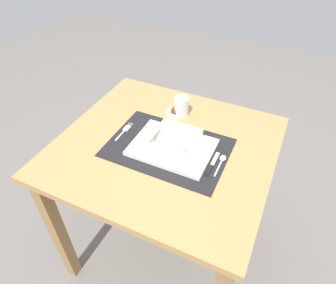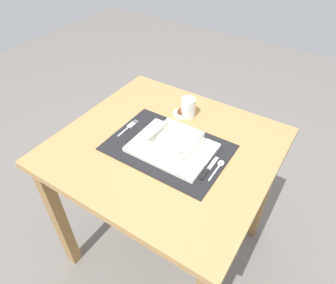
{
  "view_description": "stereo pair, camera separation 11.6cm",
  "coord_description": "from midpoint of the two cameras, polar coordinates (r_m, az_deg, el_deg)",
  "views": [
    {
      "loc": [
        0.39,
        -0.8,
        1.55
      ],
      "look_at": [
        0.02,
        -0.01,
        0.79
      ],
      "focal_mm": 32.07,
      "sensor_mm": 36.0,
      "label": 1
    },
    {
      "loc": [
        0.49,
        -0.74,
        1.55
      ],
      "look_at": [
        0.02,
        -0.01,
        0.79
      ],
      "focal_mm": 32.07,
      "sensor_mm": 36.0,
      "label": 2
    }
  ],
  "objects": [
    {
      "name": "spoon",
      "position": [
        1.12,
        7.33,
        -3.6
      ],
      "size": [
        0.02,
        0.11,
        0.01
      ],
      "rotation": [
        0.0,
        0.0,
        0.06
      ],
      "color": "silver",
      "rests_on": "placemat"
    },
    {
      "name": "placemat",
      "position": [
        1.17,
        -2.81,
        -1.17
      ],
      "size": [
        0.47,
        0.32,
        0.0
      ],
      "primitive_type": "cube",
      "color": "black",
      "rests_on": "dining_table"
    },
    {
      "name": "serving_plate",
      "position": [
        1.16,
        -2.01,
        -1.12
      ],
      "size": [
        0.31,
        0.23,
        0.02
      ],
      "primitive_type": "cube",
      "color": "white",
      "rests_on": "placemat"
    },
    {
      "name": "fork",
      "position": [
        1.27,
        -10.77,
        2.1
      ],
      "size": [
        0.02,
        0.13,
        0.0
      ],
      "rotation": [
        0.0,
        0.0,
        0.02
      ],
      "color": "silver",
      "rests_on": "placemat"
    },
    {
      "name": "butter_knife",
      "position": [
        1.1,
        5.4,
        -4.54
      ],
      "size": [
        0.01,
        0.13,
        0.01
      ],
      "rotation": [
        0.0,
        0.0,
        0.06
      ],
      "color": "black",
      "rests_on": "placemat"
    },
    {
      "name": "ground_plane",
      "position": [
        1.79,
        -2.36,
        -18.96
      ],
      "size": [
        6.0,
        6.0,
        0.0
      ],
      "primitive_type": "plane",
      "color": "slate"
    },
    {
      "name": "drinking_glass",
      "position": [
        1.33,
        0.05,
        6.56
      ],
      "size": [
        0.06,
        0.06,
        0.09
      ],
      "color": "white",
      "rests_on": "dining_table"
    },
    {
      "name": "dining_table",
      "position": [
        1.27,
        -3.15,
        -4.55
      ],
      "size": [
        0.84,
        0.78,
        0.76
      ],
      "color": "#B2844C",
      "rests_on": "ground"
    },
    {
      "name": "porridge_bowl",
      "position": [
        1.14,
        -1.61,
        -0.17
      ],
      "size": [
        0.17,
        0.17,
        0.05
      ],
      "color": "white",
      "rests_on": "serving_plate"
    },
    {
      "name": "condiment_saucer",
      "position": [
        1.34,
        -1.06,
        5.6
      ],
      "size": [
        0.08,
        0.08,
        0.04
      ],
      "color": "white",
      "rests_on": "dining_table"
    }
  ]
}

